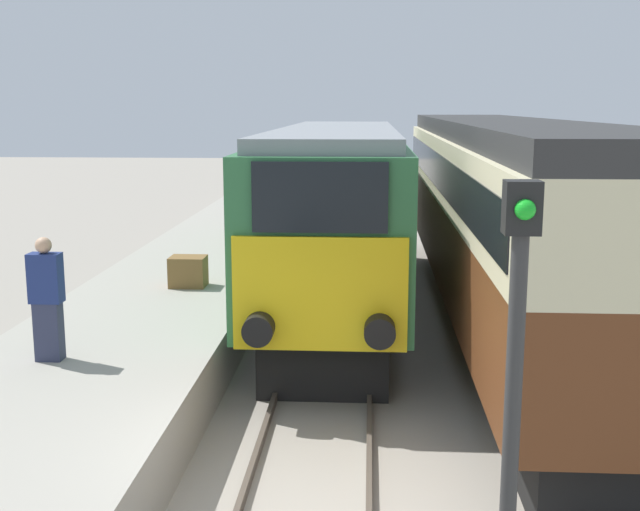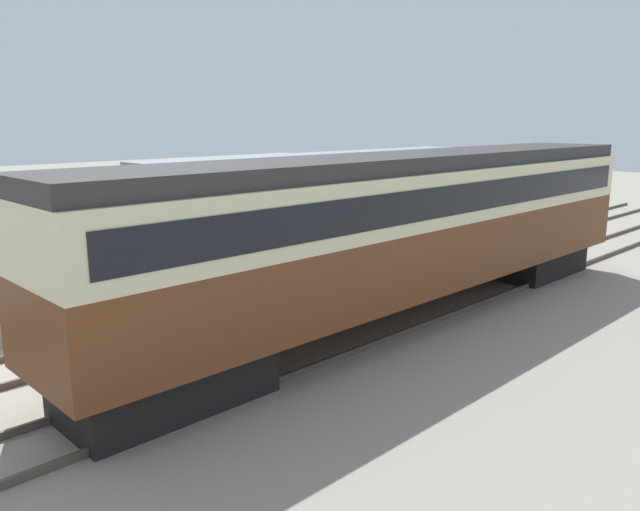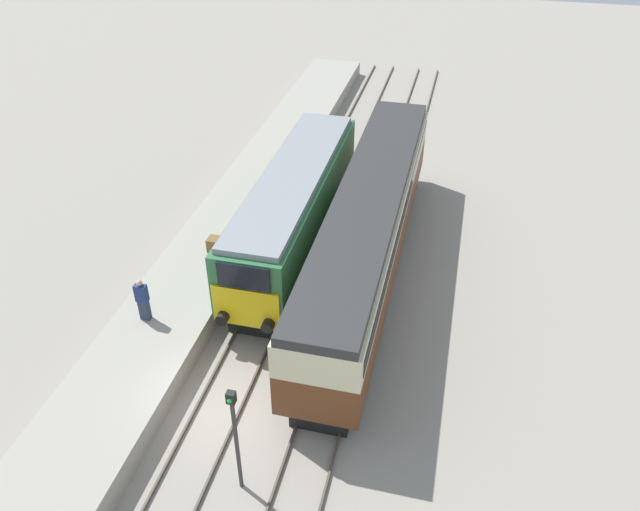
{
  "view_description": "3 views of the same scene",
  "coord_description": "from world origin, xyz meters",
  "views": [
    {
      "loc": [
        0.68,
        -7.93,
        4.45
      ],
      "look_at": [
        0.0,
        3.11,
        2.37
      ],
      "focal_mm": 45.0,
      "sensor_mm": 36.0,
      "label": 1
    },
    {
      "loc": [
        12.6,
        -3.64,
        4.95
      ],
      "look_at": [
        1.7,
        7.11,
        1.6
      ],
      "focal_mm": 35.0,
      "sensor_mm": 36.0,
      "label": 2
    },
    {
      "loc": [
        6.53,
        -12.66,
        16.06
      ],
      "look_at": [
        1.7,
        7.11,
        1.6
      ],
      "focal_mm": 35.0,
      "sensor_mm": 36.0,
      "label": 3
    }
  ],
  "objects": [
    {
      "name": "person_on_platform",
      "position": [
        -3.79,
        2.67,
        1.79
      ],
      "size": [
        0.44,
        0.26,
        1.76
      ],
      "color": "#2D334C",
      "rests_on": "platform_left"
    },
    {
      "name": "passenger_carriage",
      "position": [
        3.4,
        8.48,
        2.51
      ],
      "size": [
        2.75,
        18.08,
        4.15
      ],
      "color": "black",
      "rests_on": "ground_plane"
    },
    {
      "name": "locomotive",
      "position": [
        0.0,
        9.42,
        2.2
      ],
      "size": [
        2.7,
        13.12,
        3.98
      ],
      "color": "black",
      "rests_on": "ground_plane"
    },
    {
      "name": "rails_far_track",
      "position": [
        3.4,
        5.0,
        0.07
      ],
      "size": [
        1.5,
        60.0,
        0.14
      ],
      "color": "#4C4238",
      "rests_on": "ground_plane"
    },
    {
      "name": "luggage_crate",
      "position": [
        -2.88,
        7.39,
        1.21
      ],
      "size": [
        0.7,
        0.56,
        0.6
      ],
      "color": "brown",
      "rests_on": "platform_left"
    },
    {
      "name": "ground_plane",
      "position": [
        0.0,
        0.0,
        0.0
      ],
      "size": [
        120.0,
        120.0,
        0.0
      ],
      "primitive_type": "plane",
      "color": "gray"
    },
    {
      "name": "platform_left",
      "position": [
        -3.3,
        8.0,
        0.45
      ],
      "size": [
        3.5,
        50.0,
        0.91
      ],
      "color": "#9E998C",
      "rests_on": "ground_plane"
    },
    {
      "name": "rails_near_track",
      "position": [
        0.0,
        5.0,
        0.07
      ],
      "size": [
        1.51,
        60.0,
        0.14
      ],
      "color": "#4C4238",
      "rests_on": "ground_plane"
    }
  ]
}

